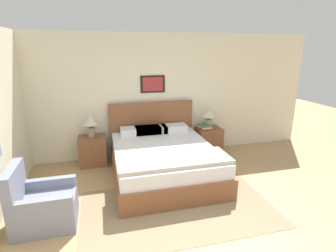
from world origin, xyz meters
name	(u,v)px	position (x,y,z in m)	size (l,w,h in m)	color
wall_back	(151,96)	(0.00, 3.16, 1.30)	(7.34, 0.09, 2.60)	beige
area_rug_main	(178,208)	(-0.06, 0.92, 0.00)	(2.80, 1.64, 0.01)	#897556
bed	(163,159)	(-0.02, 2.01, 0.33)	(1.80, 2.20, 1.19)	brown
armchair	(42,206)	(-1.91, 1.03, 0.28)	(0.77, 0.67, 0.86)	gray
nightstand_near_window	(93,151)	(-1.28, 2.86, 0.29)	(0.53, 0.46, 0.58)	brown
nightstand_by_door	(209,140)	(1.24, 2.86, 0.29)	(0.53, 0.46, 0.58)	brown
table_lamp_near_window	(90,121)	(-1.28, 2.88, 0.90)	(0.31, 0.31, 0.47)	gray
table_lamp_by_door	(209,114)	(1.22, 2.88, 0.90)	(0.31, 0.31, 0.47)	gray
book_thick_bottom	(205,128)	(1.12, 2.82, 0.59)	(0.21, 0.23, 0.03)	#B7332D
book_hardcover_middle	(205,127)	(1.12, 2.82, 0.62)	(0.23, 0.29, 0.03)	beige
book_novel_upper	(205,126)	(1.12, 2.82, 0.66)	(0.24, 0.29, 0.03)	#4C7551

